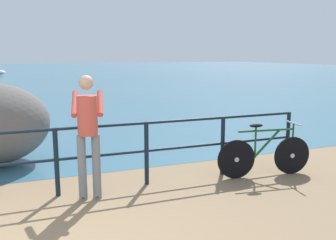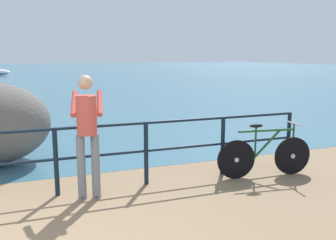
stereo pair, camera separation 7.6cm
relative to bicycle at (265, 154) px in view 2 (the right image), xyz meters
The scene contains 5 objects.
ground_plane 18.88m from the bicycle, 102.44° to the left, with size 120.00×120.00×0.10m, color #846B4C.
sea_surface 46.34m from the bicycle, 95.03° to the left, with size 120.00×90.00×0.01m, color #38667A.
promenade_railing 4.09m from the bicycle, behind, with size 9.70×0.07×1.02m.
bicycle is the anchor object (origin of this frame).
person_at_railing 3.01m from the bicycle, behind, with size 0.53×0.67×1.78m.
Camera 2 is at (0.40, -3.50, 2.05)m, focal length 39.34 mm.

